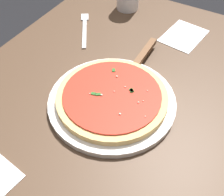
# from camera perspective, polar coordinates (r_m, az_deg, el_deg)

# --- Properties ---
(restaurant_table) EXTENTS (1.03, 0.76, 0.76)m
(restaurant_table) POSITION_cam_1_polar(r_m,az_deg,el_deg) (0.84, -0.36, -6.30)
(restaurant_table) COLOR black
(restaurant_table) RESTS_ON ground_plane
(serving_plate) EXTENTS (0.31, 0.31, 0.01)m
(serving_plate) POSITION_cam_1_polar(r_m,az_deg,el_deg) (0.70, -0.00, -0.70)
(serving_plate) COLOR white
(serving_plate) RESTS_ON restaurant_table
(pizza) EXTENTS (0.27, 0.27, 0.02)m
(pizza) POSITION_cam_1_polar(r_m,az_deg,el_deg) (0.69, 0.00, 0.23)
(pizza) COLOR #DBB26B
(pizza) RESTS_ON serving_plate
(pizza_server) EXTENTS (0.22, 0.07, 0.01)m
(pizza_server) POSITION_cam_1_polar(r_m,az_deg,el_deg) (0.80, 5.29, 7.21)
(pizza_server) COLOR silver
(pizza_server) RESTS_ON serving_plate
(napkin_folded_right) EXTENTS (0.16, 0.12, 0.00)m
(napkin_folded_right) POSITION_cam_1_polar(r_m,az_deg,el_deg) (0.95, 13.90, 11.78)
(napkin_folded_right) COLOR white
(napkin_folded_right) RESTS_ON restaurant_table
(fork) EXTENTS (0.17, 0.12, 0.00)m
(fork) POSITION_cam_1_polar(r_m,az_deg,el_deg) (0.96, -5.41, 13.54)
(fork) COLOR silver
(fork) RESTS_ON restaurant_table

